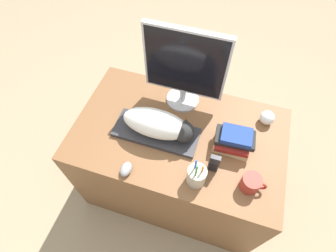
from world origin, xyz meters
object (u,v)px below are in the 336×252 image
(cat, at_px, (160,125))
(book_stack, at_px, (234,141))
(baseball, at_px, (267,118))
(phone, at_px, (214,164))
(computer_mouse, at_px, (126,169))
(coffee_mug, at_px, (251,183))
(keyboard, at_px, (156,132))
(monitor, at_px, (185,67))
(pen_cup, at_px, (196,176))

(cat, xyz_separation_m, book_stack, (0.38, 0.05, -0.04))
(baseball, distance_m, phone, 0.44)
(computer_mouse, height_order, coffee_mug, coffee_mug)
(keyboard, relative_size, computer_mouse, 5.69)
(keyboard, distance_m, coffee_mug, 0.55)
(coffee_mug, height_order, baseball, coffee_mug)
(keyboard, bearing_deg, monitor, 75.28)
(keyboard, bearing_deg, coffee_mug, -15.73)
(baseball, relative_size, book_stack, 0.38)
(book_stack, bearing_deg, coffee_mug, -58.64)
(computer_mouse, height_order, baseball, baseball)
(monitor, height_order, computer_mouse, monitor)
(pen_cup, distance_m, book_stack, 0.28)
(cat, relative_size, computer_mouse, 4.75)
(cat, height_order, book_stack, cat)
(monitor, bearing_deg, keyboard, -104.72)
(computer_mouse, bearing_deg, monitor, 75.14)
(keyboard, height_order, cat, cat)
(computer_mouse, bearing_deg, keyboard, 74.99)
(keyboard, distance_m, book_stack, 0.41)
(cat, distance_m, computer_mouse, 0.28)
(phone, height_order, book_stack, phone)
(monitor, xyz_separation_m, book_stack, (0.34, -0.22, -0.21))
(monitor, xyz_separation_m, pen_cup, (0.20, -0.47, -0.21))
(computer_mouse, height_order, pen_cup, pen_cup)
(computer_mouse, xyz_separation_m, coffee_mug, (0.60, 0.11, 0.02))
(baseball, bearing_deg, coffee_mug, -94.45)
(monitor, distance_m, book_stack, 0.46)
(monitor, distance_m, phone, 0.51)
(coffee_mug, xyz_separation_m, phone, (-0.19, 0.03, 0.02))
(coffee_mug, distance_m, book_stack, 0.23)
(computer_mouse, bearing_deg, baseball, 39.61)
(monitor, relative_size, coffee_mug, 4.04)
(book_stack, bearing_deg, phone, -112.97)
(keyboard, height_order, phone, phone)
(computer_mouse, xyz_separation_m, pen_cup, (0.34, 0.06, 0.03))
(pen_cup, bearing_deg, computer_mouse, -170.24)
(coffee_mug, relative_size, baseball, 1.53)
(monitor, distance_m, coffee_mug, 0.66)
(pen_cup, relative_size, book_stack, 0.95)
(cat, xyz_separation_m, monitor, (0.05, 0.27, 0.17))
(keyboard, bearing_deg, cat, -0.00)
(monitor, bearing_deg, cat, -99.91)
(cat, bearing_deg, phone, -19.92)
(pen_cup, bearing_deg, monitor, 113.38)
(baseball, height_order, book_stack, book_stack)
(keyboard, distance_m, pen_cup, 0.34)
(coffee_mug, relative_size, phone, 0.95)
(cat, xyz_separation_m, coffee_mug, (0.50, -0.15, -0.06))
(cat, relative_size, pen_cup, 1.94)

